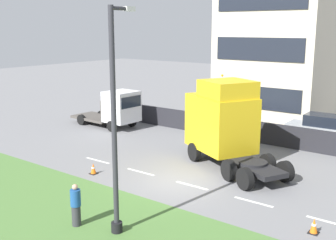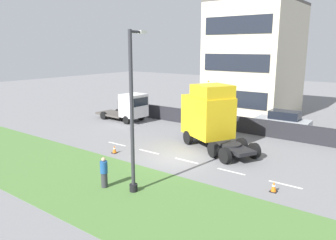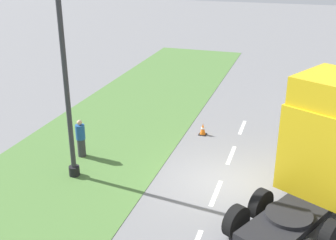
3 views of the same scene
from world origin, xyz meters
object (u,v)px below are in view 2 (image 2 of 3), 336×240
traffic_cone_lead (274,187)px  traffic_cone_trailing (114,149)px  pedestrian (104,173)px  flatbed_truck (130,107)px  lorry_cab (210,116)px  lamp_post (133,122)px  parked_car (283,123)px

traffic_cone_lead → traffic_cone_trailing: (-0.42, 11.14, 0.00)m
pedestrian → traffic_cone_lead: 8.81m
flatbed_truck → pedestrian: (-12.46, -9.77, -0.67)m
lorry_cab → traffic_cone_lead: lorry_cab is taller
lamp_post → traffic_cone_trailing: 7.39m
flatbed_truck → traffic_cone_lead: (-7.65, -17.13, -1.20)m
flatbed_truck → traffic_cone_trailing: flatbed_truck is taller
lorry_cab → flatbed_truck: 10.78m
traffic_cone_lead → flatbed_truck: bearing=65.9°
parked_car → traffic_cone_trailing: parked_car is taller
pedestrian → traffic_cone_trailing: 5.82m
lorry_cab → pedestrian: size_ratio=4.10×
lorry_cab → flatbed_truck: (2.58, 10.43, -0.84)m
flatbed_truck → traffic_cone_trailing: (-8.07, -6.00, -1.20)m
flatbed_truck → pedestrian: 15.85m
parked_car → traffic_cone_trailing: bearing=146.6°
flatbed_truck → pedestrian: size_ratio=3.49×
lorry_cab → traffic_cone_trailing: lorry_cab is taller
lamp_post → traffic_cone_lead: (4.22, -5.77, -3.37)m
pedestrian → parked_car: bearing=-13.2°
lamp_post → traffic_cone_trailing: lamp_post is taller
lamp_post → parked_car: bearing=-8.3°
parked_car → lamp_post: (-16.22, 2.36, 2.68)m
lorry_cab → lamp_post: bearing=-146.9°
parked_car → lamp_post: bearing=170.2°
traffic_cone_trailing → lamp_post: bearing=-125.4°
flatbed_truck → parked_car: (4.34, -13.72, -0.51)m
traffic_cone_trailing → lorry_cab: bearing=-39.0°
lorry_cab → lamp_post: lamp_post is taller
parked_car → traffic_cone_lead: size_ratio=7.73×
flatbed_truck → traffic_cone_lead: size_ratio=9.99×
flatbed_truck → parked_car: flatbed_truck is taller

